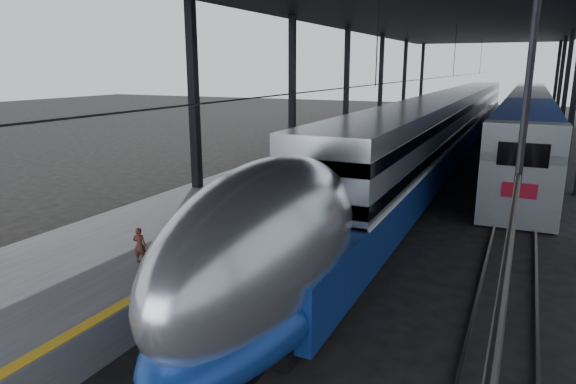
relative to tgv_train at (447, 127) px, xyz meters
The scene contains 8 objects.
ground 24.20m from the tgv_train, 94.76° to the right, with size 160.00×160.00×0.00m, color black.
platform 6.98m from the tgv_train, 143.78° to the right, with size 6.00×80.00×1.00m, color #4C4C4F.
yellow_strip 4.95m from the tgv_train, 123.83° to the right, with size 0.30×80.00×0.01m, color #C99212.
rails 5.12m from the tgv_train, 58.18° to the right, with size 6.52×80.00×0.16m.
canopy 8.16m from the tgv_train, 91.41° to the right, with size 18.00×75.00×9.47m.
tgv_train is the anchor object (origin of this frame).
second_train 11.81m from the tgv_train, 64.94° to the left, with size 2.97×56.05×4.08m.
child 27.43m from the tgv_train, 98.45° to the right, with size 0.36×0.23×0.97m, color #4B2319.
Camera 1 is at (7.01, -13.15, 6.10)m, focal length 32.00 mm.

